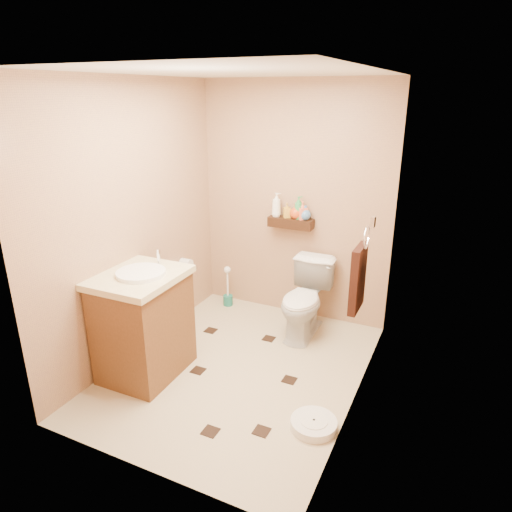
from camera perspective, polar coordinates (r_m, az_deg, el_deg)
The scene contains 20 objects.
ground at distance 4.08m, azimuth -2.12°, elevation -13.92°, with size 2.50×2.50×0.00m, color tan.
wall_back at distance 4.66m, azimuth 4.78°, elevation 6.54°, with size 2.00×0.04×2.40m, color #A77A5F.
wall_front at distance 2.59m, azimuth -15.28°, elevation -5.30°, with size 2.00×0.04×2.40m, color #A77A5F.
wall_left at distance 4.10m, azimuth -14.89°, elevation 4.07°, with size 0.04×2.50×2.40m, color #A77A5F.
wall_right at distance 3.24m, azimuth 13.51°, elevation 0.00°, with size 0.04×2.50×2.40m, color #A77A5F.
ceiling at distance 3.40m, azimuth -2.68°, elevation 22.03°, with size 2.00×2.50×0.02m, color silver.
wall_shelf at distance 4.63m, azimuth 4.37°, elevation 4.17°, with size 0.46×0.14×0.10m, color #32190D.
floor_accents at distance 4.01m, azimuth -2.07°, elevation -14.63°, with size 1.18×1.47×0.01m.
toilet at distance 4.47m, azimuth 6.13°, elevation -5.45°, with size 0.41×0.72×0.73m, color white.
vanity at distance 3.93m, azimuth -13.87°, elevation -8.13°, with size 0.62×0.75×1.04m.
bathroom_scale at distance 3.50m, azimuth 7.23°, elevation -20.09°, with size 0.39×0.39×0.07m.
toilet_brush at distance 5.12m, azimuth -3.55°, elevation -4.47°, with size 0.11×0.11×0.47m.
towel_ring at distance 3.58m, azimuth 12.70°, elevation -2.40°, with size 0.12×0.30×0.76m.
toilet_paper at distance 4.74m, azimuth -8.74°, elevation -0.98°, with size 0.12×0.11×0.12m.
bottle_a at distance 4.65m, azimuth 2.57°, elevation 6.44°, with size 0.09×0.09×0.24m, color white.
bottle_b at distance 4.62m, azimuth 3.89°, elevation 5.72°, with size 0.07×0.07×0.15m, color gold.
bottle_c at distance 4.58m, azimuth 5.04°, elevation 5.66°, with size 0.13×0.13×0.16m, color #CE4618.
bottle_d at distance 4.57m, azimuth 5.33°, elevation 6.03°, with size 0.09×0.09×0.23m, color green.
bottle_e at distance 4.56m, azimuth 5.82°, elevation 5.70°, with size 0.08×0.08×0.18m, color #FE7954.
bottle_f at distance 4.55m, azimuth 6.19°, elevation 5.41°, with size 0.11×0.11×0.14m, color #4878B4.
Camera 1 is at (1.58, -3.00, 2.27)m, focal length 32.00 mm.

